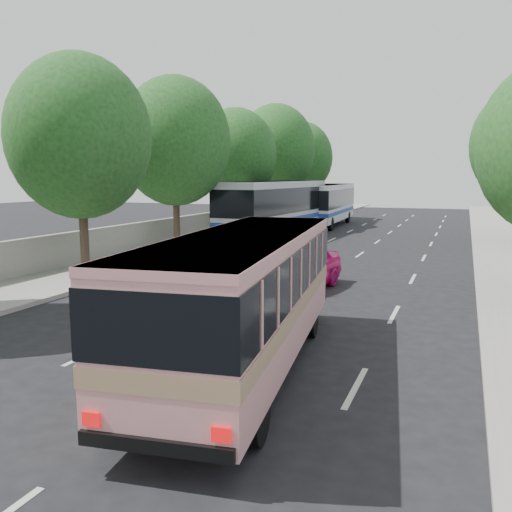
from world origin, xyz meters
The scene contains 15 objects.
ground centered at (0.00, 0.00, 0.00)m, with size 120.00×120.00×0.00m, color black.
sidewalk_left centered at (-8.50, 20.00, 0.07)m, with size 4.00×90.00×0.15m, color #9E998E.
sidewalk_right centered at (8.50, 20.00, 0.06)m, with size 4.00×90.00×0.12m, color #9E998E.
low_wall centered at (-10.30, 20.00, 0.90)m, with size 0.30×90.00×1.50m, color #9E998E.
tree_left_b centered at (-8.42, 5.94, 5.82)m, with size 5.70×5.70×8.88m.
tree_left_c centered at (-8.62, 13.94, 6.12)m, with size 6.00×6.00×9.35m.
tree_left_d centered at (-8.52, 21.94, 5.63)m, with size 5.52×5.52×8.60m.
tree_left_e centered at (-8.42, 29.94, 6.43)m, with size 6.30×6.30×9.82m.
tree_left_f centered at (-8.62, 37.94, 6.00)m, with size 5.88×5.88×9.16m.
pink_bus centered at (1.85, -1.85, 1.80)m, with size 3.41×9.28×2.89m.
pink_taxi centered at (0.50, 6.22, 0.84)m, with size 1.97×4.90×1.67m, color #DB1379.
white_pickup centered at (-3.28, 12.35, 0.83)m, with size 2.34×5.74×1.67m, color white.
tour_coach_front centered at (-5.44, 21.13, 2.25)m, with size 3.47×12.63×3.74m.
tour_coach_rear centered at (-4.50, 31.52, 2.04)m, with size 2.84×11.42×3.39m.
taxi_roof_sign centered at (0.50, 6.22, 1.76)m, with size 0.55×0.18×0.18m, color silver.
Camera 1 is at (5.99, -12.01, 4.05)m, focal length 38.00 mm.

